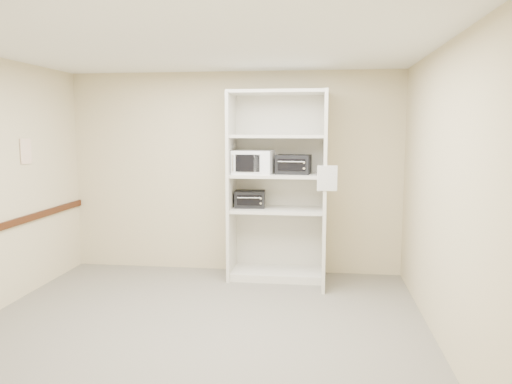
# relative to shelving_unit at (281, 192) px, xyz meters

# --- Properties ---
(floor) EXTENTS (4.50, 4.00, 0.01)m
(floor) POSITION_rel_shelving_unit_xyz_m (-0.67, -1.70, -1.13)
(floor) COLOR #625E53
(floor) RESTS_ON ground
(ceiling) EXTENTS (4.50, 4.00, 0.01)m
(ceiling) POSITION_rel_shelving_unit_xyz_m (-0.67, -1.70, 1.57)
(ceiling) COLOR white
(wall_back) EXTENTS (4.50, 0.02, 2.70)m
(wall_back) POSITION_rel_shelving_unit_xyz_m (-0.67, 0.30, 0.22)
(wall_back) COLOR beige
(wall_back) RESTS_ON ground
(wall_front) EXTENTS (4.50, 0.02, 2.70)m
(wall_front) POSITION_rel_shelving_unit_xyz_m (-0.67, -3.70, 0.22)
(wall_front) COLOR beige
(wall_front) RESTS_ON ground
(wall_right) EXTENTS (0.02, 4.00, 2.70)m
(wall_right) POSITION_rel_shelving_unit_xyz_m (1.58, -1.70, 0.22)
(wall_right) COLOR beige
(wall_right) RESTS_ON ground
(shelving_unit) EXTENTS (1.24, 0.92, 2.42)m
(shelving_unit) POSITION_rel_shelving_unit_xyz_m (0.00, 0.00, 0.00)
(shelving_unit) COLOR beige
(shelving_unit) RESTS_ON floor
(microwave) EXTENTS (0.53, 0.42, 0.30)m
(microwave) POSITION_rel_shelving_unit_xyz_m (-0.35, -0.06, 0.39)
(microwave) COLOR white
(microwave) RESTS_ON shelving_unit
(toaster_oven_upper) EXTENTS (0.46, 0.36, 0.24)m
(toaster_oven_upper) POSITION_rel_shelving_unit_xyz_m (0.16, 0.01, 0.36)
(toaster_oven_upper) COLOR black
(toaster_oven_upper) RESTS_ON shelving_unit
(toaster_oven_lower) EXTENTS (0.41, 0.32, 0.22)m
(toaster_oven_lower) POSITION_rel_shelving_unit_xyz_m (-0.41, 0.05, -0.10)
(toaster_oven_lower) COLOR black
(toaster_oven_lower) RESTS_ON shelving_unit
(paper_sign) EXTENTS (0.22, 0.03, 0.29)m
(paper_sign) POSITION_rel_shelving_unit_xyz_m (0.58, -0.63, 0.25)
(paper_sign) COLOR white
(paper_sign) RESTS_ON shelving_unit
(wall_poster) EXTENTS (0.01, 0.21, 0.29)m
(wall_poster) POSITION_rel_shelving_unit_xyz_m (-2.90, -0.94, 0.55)
(wall_poster) COLOR white
(wall_poster) RESTS_ON wall_left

